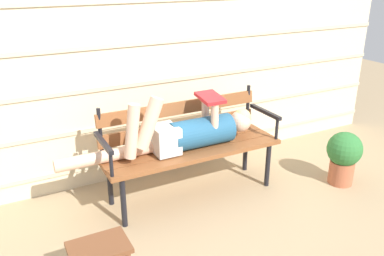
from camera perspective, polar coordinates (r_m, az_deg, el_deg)
ground_plane at (r=3.52m, az=1.37°, el=-10.62°), size 12.00×12.00×0.00m
house_siding at (r=3.78m, az=-4.39°, el=9.42°), size 5.29×0.08×2.16m
park_bench at (r=3.48m, az=-0.51°, el=-1.82°), size 1.56×0.47×0.86m
reclining_person at (r=3.36m, az=-0.67°, el=-0.56°), size 1.70×0.25×0.53m
footstool at (r=2.65m, az=-12.91°, el=-17.02°), size 0.36×0.26×0.32m
potted_plant at (r=3.95m, az=20.61°, el=-3.59°), size 0.32×0.32×0.51m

